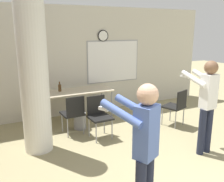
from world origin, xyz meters
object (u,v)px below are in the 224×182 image
Objects in this scene: bottle_on_table at (60,88)px; person_playing_front at (144,145)px; chair_mid_room at (176,105)px; folding_table at (74,93)px; person_playing_side at (207,100)px; chair_table_left at (73,112)px; chair_table_front at (99,114)px.

person_playing_front is at bearing -90.71° from bottle_on_table.
person_playing_front is at bearing -137.29° from chair_mid_room.
person_playing_front is at bearing -95.83° from folding_table.
person_playing_side is at bearing -108.80° from chair_mid_room.
chair_table_left is 1.00× the size of chair_table_front.
bottle_on_table is 0.27× the size of chair_table_left.
chair_table_left is at bearing -87.52° from bottle_on_table.
folding_table is 3.09m from person_playing_side.
chair_table_left is 2.37m from chair_mid_room.
chair_table_left is (0.04, -0.90, -0.34)m from bottle_on_table.
chair_table_left and chair_table_front have the same top height.
chair_table_front is at bearing 134.21° from person_playing_side.
folding_table is 2.15× the size of chair_table_front.
person_playing_front is (-2.38, -2.20, 0.48)m from chair_mid_room.
chair_table_front is at bearing 173.01° from chair_mid_room.
chair_table_left is at bearing 165.56° from chair_mid_room.
chair_table_front is at bearing 78.03° from person_playing_front.
bottle_on_table is at bearing 124.86° from person_playing_side.
person_playing_front is 2.18m from person_playing_side.
folding_table is at bearing -18.60° from bottle_on_table.
chair_table_left is at bearing 135.42° from person_playing_side.
person_playing_side reaches higher than person_playing_front.
folding_table is at bearing 70.43° from chair_table_left.
bottle_on_table is at bearing 147.49° from chair_mid_room.
chair_mid_room and chair_table_front have the same top height.
folding_table is at bearing 97.38° from chair_table_front.
folding_table is 1.11× the size of person_playing_front.
chair_table_front is (0.15, -1.15, -0.21)m from folding_table.
bottle_on_table is at bearing 110.41° from chair_table_front.
chair_mid_room is 1.41m from person_playing_side.
chair_table_front is 0.51× the size of person_playing_side.
person_playing_front is at bearing -101.97° from chair_table_front.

